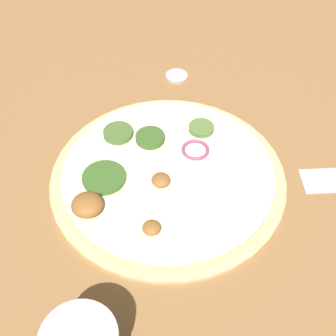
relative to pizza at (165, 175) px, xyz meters
The scene contains 3 objects.
ground_plane 0.01m from the pizza, 27.55° to the right, with size 3.00×3.00×0.00m, color olive.
pizza is the anchor object (origin of this frame).
loose_cap 0.20m from the pizza, 57.04° to the left, with size 0.03×0.03×0.01m.
Camera 1 is at (-0.17, -0.32, 0.43)m, focal length 50.00 mm.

